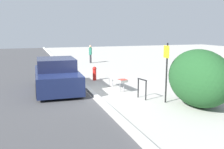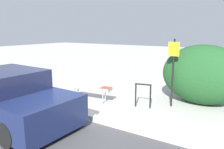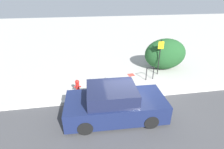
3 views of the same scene
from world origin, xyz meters
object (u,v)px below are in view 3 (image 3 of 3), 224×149
Objects in this scene: fire_hydrant at (77,86)px; parked_car_near at (115,104)px; bike_rack at (150,72)px; sign_post at (160,54)px; bench at (120,77)px.

parked_car_near reaches higher than fire_hydrant.
bike_rack is 1.08× the size of fire_hydrant.
bike_rack is 0.36× the size of sign_post.
fire_hydrant is 2.78m from parked_car_near.
bench is 2.45m from fire_hydrant.
bench is 2.26× the size of fire_hydrant.
bike_rack is 4.13m from parked_car_near.
fire_hydrant is (-4.34, -0.83, -0.09)m from bike_rack.
parked_car_near is at bearing -112.90° from bench.
fire_hydrant is at bearing -164.15° from sign_post.
sign_post is at bearing 15.85° from fire_hydrant.
sign_post is 5.17m from parked_car_near.
sign_post reaches higher than fire_hydrant.
fire_hydrant is (-5.12, -1.45, -0.98)m from sign_post.
sign_post is (0.78, 0.62, 0.88)m from bike_rack.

